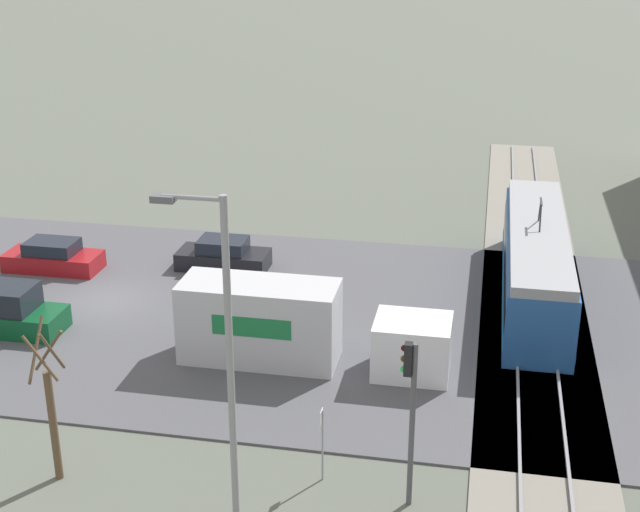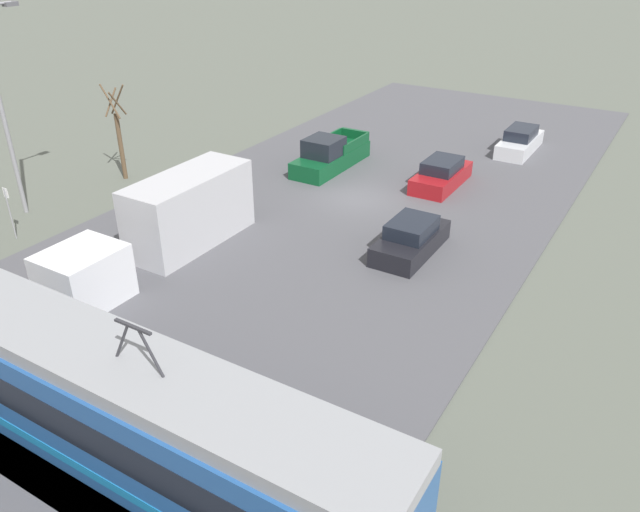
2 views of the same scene
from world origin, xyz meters
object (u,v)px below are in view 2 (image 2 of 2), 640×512
(sedan_car_1, at_px, (520,142))
(light_rail_tram, at_px, (149,421))
(street_lamp_near_crossing, at_px, (3,101))
(pickup_truck, at_px, (330,155))
(sedan_car_2, at_px, (441,175))
(box_truck, at_px, (167,224))
(no_parking_sign, at_px, (9,208))
(sedan_car_0, at_px, (411,239))
(street_tree, at_px, (119,137))

(sedan_car_1, bearing_deg, light_rail_tram, -91.82)
(sedan_car_1, height_order, street_lamp_near_crossing, street_lamp_near_crossing)
(sedan_car_1, distance_m, street_lamp_near_crossing, 28.07)
(light_rail_tram, distance_m, sedan_car_1, 29.87)
(pickup_truck, relative_size, sedan_car_2, 1.30)
(pickup_truck, distance_m, sedan_car_1, 11.90)
(pickup_truck, height_order, street_lamp_near_crossing, street_lamp_near_crossing)
(sedan_car_2, bearing_deg, sedan_car_1, -104.55)
(box_truck, bearing_deg, no_parking_sign, 18.51)
(sedan_car_1, bearing_deg, sedan_car_0, -91.06)
(light_rail_tram, height_order, sedan_car_0, light_rail_tram)
(sedan_car_0, height_order, street_tree, street_tree)
(box_truck, xyz_separation_m, pickup_truck, (-0.42, -12.50, -0.69))
(pickup_truck, bearing_deg, sedan_car_0, 138.82)
(pickup_truck, xyz_separation_m, sedan_car_1, (-8.39, -8.44, -0.11))
(street_lamp_near_crossing, distance_m, no_parking_sign, 4.99)
(light_rail_tram, bearing_deg, pickup_truck, -70.83)
(pickup_truck, xyz_separation_m, street_lamp_near_crossing, (9.57, 12.62, 4.57))
(pickup_truck, height_order, sedan_car_1, pickup_truck)
(light_rail_tram, bearing_deg, box_truck, -48.55)
(light_rail_tram, distance_m, pickup_truck, 22.67)
(street_lamp_near_crossing, bearing_deg, box_truck, -179.29)
(street_lamp_near_crossing, relative_size, no_parking_sign, 3.95)
(box_truck, bearing_deg, light_rail_tram, 131.45)
(sedan_car_2, height_order, street_lamp_near_crossing, street_lamp_near_crossing)
(box_truck, distance_m, street_lamp_near_crossing, 9.94)
(light_rail_tram, relative_size, sedan_car_0, 3.23)
(light_rail_tram, relative_size, street_lamp_near_crossing, 1.47)
(light_rail_tram, xyz_separation_m, street_tree, (16.29, -14.32, 0.66))
(sedan_car_1, relative_size, sedan_car_2, 1.05)
(sedan_car_2, bearing_deg, light_rail_tram, 92.72)
(light_rail_tram, bearing_deg, sedan_car_0, -92.65)
(street_tree, height_order, no_parking_sign, street_tree)
(box_truck, bearing_deg, street_lamp_near_crossing, 0.71)
(box_truck, relative_size, street_lamp_near_crossing, 1.06)
(light_rail_tram, bearing_deg, sedan_car_2, -87.28)
(sedan_car_0, height_order, sedan_car_1, sedan_car_1)
(light_rail_tram, xyz_separation_m, sedan_car_0, (-0.66, -14.31, -0.99))
(box_truck, bearing_deg, street_tree, -32.77)
(light_rail_tram, height_order, street_tree, street_tree)
(pickup_truck, height_order, no_parking_sign, no_parking_sign)
(box_truck, bearing_deg, sedan_car_2, -117.21)
(pickup_truck, xyz_separation_m, sedan_car_2, (-6.39, -0.73, -0.13))
(sedan_car_0, relative_size, no_parking_sign, 1.79)
(light_rail_tram, xyz_separation_m, street_lamp_near_crossing, (17.01, -8.78, 3.70))
(pickup_truck, distance_m, street_lamp_near_crossing, 16.48)
(sedan_car_0, relative_size, sedan_car_1, 0.91)
(pickup_truck, bearing_deg, no_parking_sign, 63.40)
(sedan_car_0, bearing_deg, sedan_car_2, -77.63)
(pickup_truck, bearing_deg, box_truck, 88.10)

